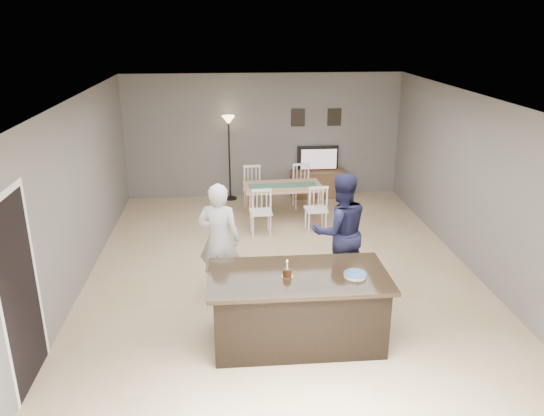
{
  "coord_description": "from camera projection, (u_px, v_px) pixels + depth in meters",
  "views": [
    {
      "loc": [
        -0.8,
        -7.4,
        3.75
      ],
      "look_at": [
        -0.18,
        -0.3,
        1.21
      ],
      "focal_mm": 35.0,
      "sensor_mm": 36.0,
      "label": 1
    }
  ],
  "objects": [
    {
      "name": "plate_stack",
      "position": [
        355.0,
        275.0,
        6.22
      ],
      "size": [
        0.27,
        0.27,
        0.04
      ],
      "color": "white",
      "rests_on": "kitchen_island"
    },
    {
      "name": "dining_table",
      "position": [
        283.0,
        192.0,
        10.34
      ],
      "size": [
        1.55,
        1.77,
        0.92
      ],
      "rotation": [
        0.0,
        0.0,
        0.05
      ],
      "color": "tan",
      "rests_on": "floor"
    },
    {
      "name": "floor",
      "position": [
        282.0,
        274.0,
        8.27
      ],
      "size": [
        8.0,
        8.0,
        0.0
      ],
      "primitive_type": "plane",
      "color": "tan",
      "rests_on": "ground"
    },
    {
      "name": "birthday_cake",
      "position": [
        287.0,
        273.0,
        6.21
      ],
      "size": [
        0.14,
        0.14,
        0.21
      ],
      "color": "gold",
      "rests_on": "kitchen_island"
    },
    {
      "name": "television",
      "position": [
        318.0,
        159.0,
        11.68
      ],
      "size": [
        0.91,
        0.12,
        0.53
      ],
      "primitive_type": "imported",
      "rotation": [
        0.0,
        0.0,
        3.14
      ],
      "color": "black",
      "rests_on": "tv_console"
    },
    {
      "name": "man",
      "position": [
        340.0,
        232.0,
        7.61
      ],
      "size": [
        0.93,
        0.77,
        1.75
      ],
      "primitive_type": "imported",
      "rotation": [
        0.0,
        0.0,
        3.27
      ],
      "color": "#191A37",
      "rests_on": "floor"
    },
    {
      "name": "woman",
      "position": [
        219.0,
        239.0,
        7.49
      ],
      "size": [
        0.67,
        0.51,
        1.65
      ],
      "primitive_type": "imported",
      "rotation": [
        0.0,
        0.0,
        2.92
      ],
      "color": "silver",
      "rests_on": "floor"
    },
    {
      "name": "doorway",
      "position": [
        17.0,
        277.0,
        5.44
      ],
      "size": [
        0.0,
        2.1,
        2.65
      ],
      "color": "black",
      "rests_on": "floor"
    },
    {
      "name": "room_shell",
      "position": [
        283.0,
        171.0,
        7.7
      ],
      "size": [
        8.0,
        8.0,
        8.0
      ],
      "color": "slate",
      "rests_on": "floor"
    },
    {
      "name": "tv_screen_glow",
      "position": [
        319.0,
        159.0,
        11.6
      ],
      "size": [
        0.78,
        0.0,
        0.78
      ],
      "primitive_type": "plane",
      "rotation": [
        1.57,
        0.0,
        3.14
      ],
      "color": "orange",
      "rests_on": "tv_console"
    },
    {
      "name": "tv_console",
      "position": [
        318.0,
        184.0,
        11.8
      ],
      "size": [
        1.2,
        0.4,
        0.6
      ],
      "primitive_type": "cube",
      "color": "brown",
      "rests_on": "floor"
    },
    {
      "name": "picture_frames",
      "position": [
        316.0,
        117.0,
        11.5
      ],
      "size": [
        1.1,
        0.02,
        0.38
      ],
      "color": "black",
      "rests_on": "room_shell"
    },
    {
      "name": "floor_lamp",
      "position": [
        229.0,
        135.0,
        11.28
      ],
      "size": [
        0.28,
        0.28,
        1.84
      ],
      "color": "black",
      "rests_on": "floor"
    },
    {
      "name": "kitchen_island",
      "position": [
        298.0,
        308.0,
        6.42
      ],
      "size": [
        2.15,
        1.1,
        0.9
      ],
      "color": "black",
      "rests_on": "floor"
    }
  ]
}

